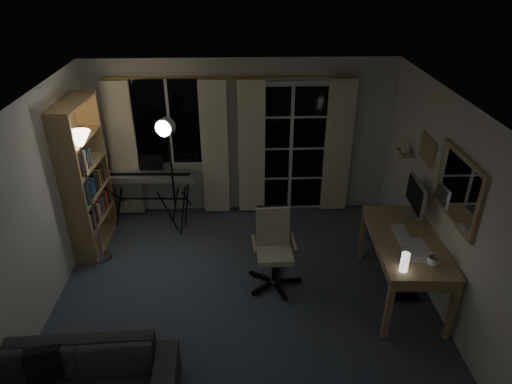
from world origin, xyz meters
TOP-DOWN VIEW (x-y plane):
  - floor at (0.00, 0.00)m, footprint 4.50×4.00m
  - window at (-1.05, 1.97)m, footprint 1.20×0.08m
  - french_door at (0.75, 1.97)m, footprint 1.32×0.09m
  - curtains at (-0.14, 1.88)m, footprint 3.60×0.07m
  - bookshelf at (-2.13, 1.03)m, footprint 0.38×0.99m
  - torchiere_lamp at (-1.93, 0.72)m, footprint 0.31×0.31m
  - keyboard_piano at (-1.35, 1.70)m, footprint 1.34×0.69m
  - studio_light at (-1.00, 1.35)m, footprint 0.40×0.41m
  - office_chair at (0.37, 0.19)m, footprint 0.66×0.69m
  - desk at (1.88, -0.15)m, footprint 0.83×1.54m
  - monitor at (2.08, 0.30)m, footprint 0.20×0.58m
  - desk_clutter at (1.80, -0.39)m, footprint 0.50×0.91m
  - mug at (1.98, -0.65)m, footprint 0.14×0.11m
  - wall_mirror at (2.22, -0.35)m, footprint 0.04×0.94m
  - framed_print at (2.23, 0.55)m, footprint 0.03×0.42m
  - wall_shelf at (2.16, 1.05)m, footprint 0.16×0.30m
  - sofa at (-1.56, -1.55)m, footprint 1.87×0.61m

SIDE VIEW (x-z plane):
  - floor at x=0.00m, z-range -0.02..0.00m
  - sofa at x=-1.56m, z-range 0.00..0.72m
  - office_chair at x=0.37m, z-range 0.09..1.07m
  - desk_clutter at x=1.80m, z-range 0.12..1.14m
  - desk at x=1.88m, z-range 0.30..1.11m
  - keyboard_piano at x=-1.35m, z-range 0.25..1.21m
  - mug at x=1.98m, z-range 0.81..0.94m
  - bookshelf at x=-2.13m, z-range -0.05..2.04m
  - french_door at x=0.75m, z-range -0.03..2.08m
  - curtains at x=-0.14m, z-range 0.03..2.16m
  - monitor at x=2.08m, z-range 0.86..1.36m
  - wall_shelf at x=2.16m, z-range 1.32..1.50m
  - studio_light at x=-1.00m, z-range 0.54..2.34m
  - torchiere_lamp at x=-1.93m, z-range 0.56..2.38m
  - window at x=-1.05m, z-range 0.80..2.20m
  - wall_mirror at x=2.22m, z-range 1.18..1.92m
  - framed_print at x=2.23m, z-range 1.44..1.76m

